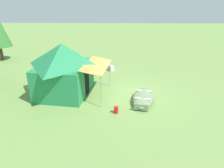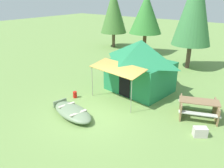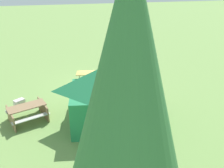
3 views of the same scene
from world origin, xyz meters
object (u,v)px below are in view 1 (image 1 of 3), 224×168
at_px(picnic_table, 90,66).
at_px(beached_rowboat, 143,97).
at_px(cooler_box, 111,68).
at_px(fuel_can, 116,110).
at_px(canvas_cabin_tent, 64,68).

bearing_deg(picnic_table, beached_rowboat, -143.25).
relative_size(cooler_box, fuel_can, 1.53).
bearing_deg(fuel_can, canvas_cabin_tent, 52.95).
xyz_separation_m(picnic_table, cooler_box, (0.58, -1.50, -0.29)).
bearing_deg(beached_rowboat, picnic_table, 36.75).
bearing_deg(cooler_box, canvas_cabin_tent, 149.64).
bearing_deg(beached_rowboat, cooler_box, 20.46).
bearing_deg(picnic_table, canvas_cabin_tent, 164.92).
relative_size(beached_rowboat, canvas_cabin_tent, 0.63).
relative_size(beached_rowboat, fuel_can, 7.82).
distance_m(cooler_box, fuel_can, 6.49).
distance_m(beached_rowboat, canvas_cabin_tent, 4.68).
height_order(beached_rowboat, canvas_cabin_tent, canvas_cabin_tent).
relative_size(picnic_table, cooler_box, 4.03).
xyz_separation_m(canvas_cabin_tent, fuel_can, (-2.24, -2.97, -1.34)).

